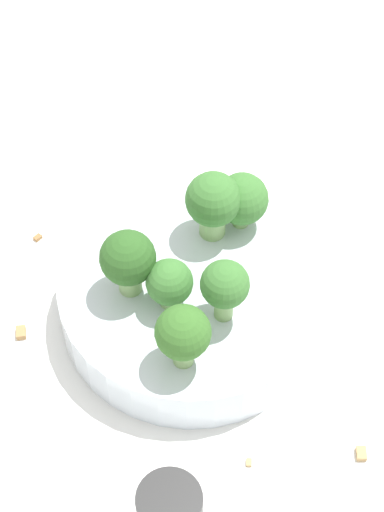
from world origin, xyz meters
The scene contains 13 objects.
ground_plane centered at (0.00, 0.00, 0.00)m, with size 3.00×3.00×0.00m, color white.
bowl centered at (0.00, 0.00, 0.02)m, with size 0.19×0.19×0.04m, color silver.
broccoli_floret_0 centered at (0.02, 0.06, 0.07)m, with size 0.04×0.04×0.05m.
broccoli_floret_1 centered at (0.04, 0.00, 0.07)m, with size 0.04×0.04×0.05m.
broccoli_floret_2 centered at (-0.04, -0.05, 0.07)m, with size 0.04×0.04×0.05m.
broccoli_floret_3 centered at (-0.02, -0.04, 0.07)m, with size 0.04×0.04×0.06m.
broccoli_floret_4 centered at (0.02, 0.02, 0.06)m, with size 0.03×0.03×0.04m.
broccoli_floret_5 centered at (-0.02, 0.03, 0.07)m, with size 0.03×0.03×0.05m.
almond_crumb_0 centered at (-0.09, 0.13, 0.00)m, with size 0.01×0.01×0.01m, color tan.
almond_crumb_1 centered at (-0.02, 0.13, 0.00)m, with size 0.01×0.00×0.01m, color tan.
almond_crumb_2 centered at (0.13, 0.00, 0.00)m, with size 0.01×0.01×0.01m, color #AD7F4C.
almond_crumb_3 centered at (0.11, -0.09, 0.00)m, with size 0.01×0.00×0.01m, color olive.
almond_crumb_4 centered at (-0.01, -0.11, 0.00)m, with size 0.01×0.01×0.01m, color tan.
Camera 1 is at (0.06, 0.35, 0.54)m, focal length 60.00 mm.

